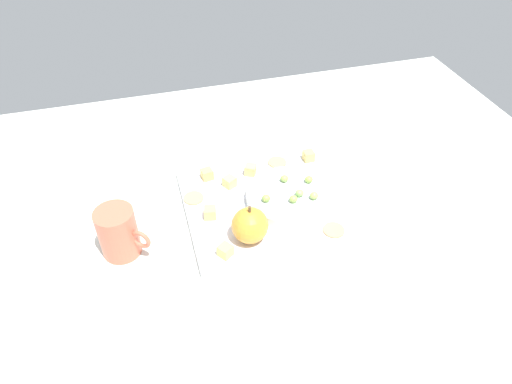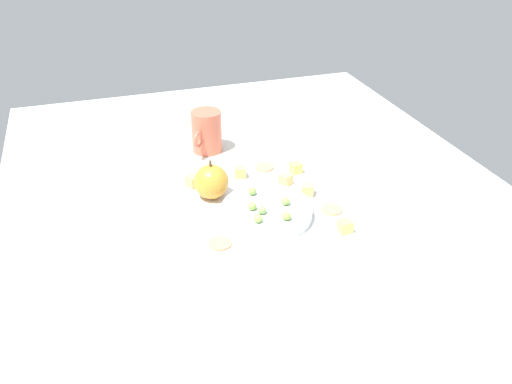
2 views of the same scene
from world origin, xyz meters
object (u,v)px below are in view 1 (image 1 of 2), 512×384
Objects in this scene: cheese_cube_0 at (207,174)px; grape_3 at (266,198)px; serving_dish at (288,197)px; cracker_1 at (194,198)px; cheese_cube_2 at (309,156)px; cheese_cube_3 at (210,213)px; cheese_cube_5 at (251,170)px; cracker_2 at (334,230)px; grape_2 at (314,196)px; grape_4 at (293,199)px; cheese_cube_1 at (230,182)px; apple_whole at (250,225)px; grape_5 at (284,179)px; cheese_cube_4 at (225,251)px; grape_0 at (308,179)px; platter at (265,204)px; grape_1 at (300,193)px; cracker_0 at (277,162)px; cup at (119,233)px.

grape_3 is (-9.41, 12.78, 1.82)cm from cheese_cube_0.
cracker_1 is (18.49, -5.80, -0.91)cm from serving_dish.
cheese_cube_2 and cheese_cube_3 have the same top height.
cracker_2 is at bearing 117.23° from cheese_cube_5.
grape_2 and grape_4 have the same top height.
apple_whole is at bearing 90.76° from cheese_cube_1.
cracker_2 is at bearing 155.27° from cheese_cube_3.
grape_5 is (-10.52, -11.65, -0.50)cm from apple_whole.
cheese_cube_1 and cheese_cube_5 have the same top height.
grape_5 is at bearing -166.47° from cheese_cube_3.
grape_0 reaches higher than cheese_cube_4.
cracker_2 is at bearing 131.60° from cheese_cube_1.
cheese_cube_2 is at bearing -137.15° from cheese_cube_4.
grape_4 is 6.48cm from grape_5.
cheese_cube_1 is at bearing -49.40° from platter.
cheese_cube_1 is 6.03cm from cheese_cube_5.
cheese_cube_2 is 15.75cm from grape_2.
cheese_cube_2 is 0.55× the size of cracker_2.
cheese_cube_4 is 24.55cm from grape_0.
cheese_cube_5 is 1.33× the size of grape_1.
grape_0 is 1.00× the size of grape_1.
grape_0 reaches higher than cheese_cube_1.
cracker_1 is 21.80cm from grape_1.
grape_1 reaches higher than cheese_cube_1.
serving_dish and cheese_cube_0 have the same top height.
grape_3 is at bearing -11.42° from grape_2.
grape_3 is (-10.49, -9.61, 1.82)cm from cheese_cube_4.
cheese_cube_5 is at bearing -105.48° from apple_whole.
apple_whole reaches higher than platter.
grape_5 reaches higher than cheese_cube_2.
cheese_cube_3 is at bearing 7.11° from grape_0.
grape_3 is (-5.34, 8.92, 1.82)cm from cheese_cube_1.
grape_1 is (-1.85, 1.54, 1.83)cm from serving_dish.
cracker_1 is (2.29, -6.18, -0.94)cm from cheese_cube_3.
grape_2 is at bearing 168.58° from grape_3.
cracker_0 is at bearing -80.73° from grape_2.
apple_whole is 24.06cm from cracker_0.
grape_1 is (3.91, -8.96, 2.74)cm from cracker_2.
cheese_cube_4 is 1.33× the size of grape_2.
cracker_2 is 15.35cm from grape_5.
cheese_cube_0 is 1.00× the size of cheese_cube_5.
grape_0 is at bearing -146.01° from apple_whole.
cheese_cube_3 is at bearing -86.33° from cheese_cube_4.
apple_whole is 20.18cm from cheese_cube_0.
cheese_cube_4 is (1.08, 22.39, 0.00)cm from cheese_cube_0.
cheese_cube_3 is 1.00× the size of cheese_cube_4.
cheese_cube_2 is (-8.91, -11.82, 0.03)cm from serving_dish.
cup is at bearing 4.45° from grape_3.
grape_0 is (-19.60, 9.26, 1.77)cm from cheese_cube_0.
cracker_2 is 2.41× the size of grape_1.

